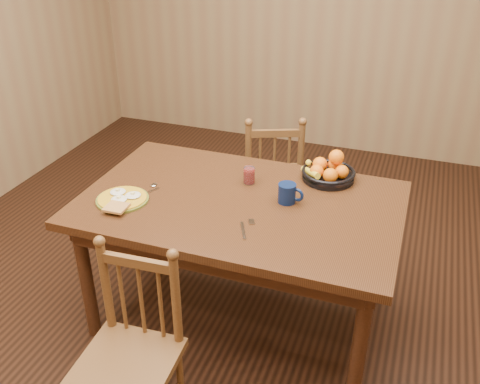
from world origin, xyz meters
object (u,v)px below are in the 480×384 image
(chair_near, at_px, (131,353))
(fruit_bowl, at_px, (328,171))
(coffee_mug, at_px, (288,193))
(dining_table, at_px, (240,215))
(breakfast_plate, at_px, (122,199))
(chair_far, at_px, (272,178))

(chair_near, distance_m, fruit_bowl, 1.38)
(chair_near, relative_size, coffee_mug, 6.47)
(dining_table, bearing_deg, breakfast_plate, -159.91)
(chair_far, bearing_deg, coffee_mug, 89.55)
(chair_near, bearing_deg, chair_far, 83.31)
(chair_near, height_order, coffee_mug, chair_near)
(chair_far, xyz_separation_m, fruit_bowl, (0.46, -0.49, 0.36))
(dining_table, height_order, chair_far, chair_far)
(coffee_mug, distance_m, fruit_bowl, 0.35)
(chair_far, bearing_deg, breakfast_plate, 44.59)
(dining_table, height_order, chair_near, chair_near)
(chair_near, height_order, breakfast_plate, chair_near)
(fruit_bowl, bearing_deg, chair_near, -115.07)
(breakfast_plate, bearing_deg, fruit_bowl, 32.32)
(chair_near, xyz_separation_m, coffee_mug, (0.42, 0.89, 0.38))
(dining_table, xyz_separation_m, chair_far, (-0.09, 0.87, -0.23))
(breakfast_plate, bearing_deg, chair_far, 66.41)
(chair_near, relative_size, fruit_bowl, 2.99)
(chair_near, xyz_separation_m, breakfast_plate, (-0.36, 0.61, 0.34))
(breakfast_plate, distance_m, fruit_bowl, 1.10)
(coffee_mug, bearing_deg, fruit_bowl, 65.93)
(dining_table, bearing_deg, chair_far, 95.65)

